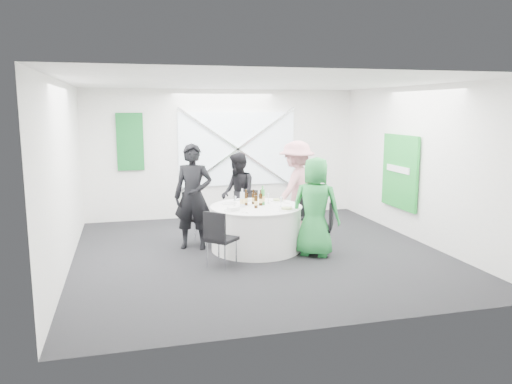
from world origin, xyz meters
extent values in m
plane|color=black|center=(0.00, 0.00, 0.00)|extent=(6.00, 6.00, 0.00)
plane|color=silver|center=(0.00, 0.00, 2.80)|extent=(6.00, 6.00, 0.00)
plane|color=white|center=(0.00, 3.00, 1.40)|extent=(6.00, 0.00, 6.00)
plane|color=white|center=(0.00, -3.00, 1.40)|extent=(6.00, 0.00, 6.00)
plane|color=white|center=(-3.00, 0.00, 1.40)|extent=(0.00, 6.00, 6.00)
plane|color=white|center=(3.00, 0.00, 1.40)|extent=(0.00, 6.00, 6.00)
cube|color=white|center=(0.30, 2.96, 1.50)|extent=(2.60, 0.03, 1.60)
cube|color=silver|center=(0.30, 2.92, 1.50)|extent=(2.63, 0.05, 1.84)
cube|color=silver|center=(0.30, 2.92, 1.50)|extent=(2.63, 0.05, 1.84)
cube|color=#146424|center=(-2.00, 2.95, 1.70)|extent=(0.55, 0.04, 1.20)
cube|color=green|center=(2.94, 0.60, 1.20)|extent=(0.05, 1.20, 1.40)
cylinder|color=silver|center=(0.00, 0.20, 0.37)|extent=(1.52, 1.52, 0.74)
cylinder|color=silver|center=(0.00, 0.20, 0.75)|extent=(1.56, 1.56, 0.02)
cube|color=black|center=(0.16, 1.28, 0.40)|extent=(0.42, 0.42, 0.04)
cube|color=black|center=(0.18, 1.46, 0.62)|extent=(0.36, 0.09, 0.40)
cylinder|color=silver|center=(0.33, 1.41, 0.19)|extent=(0.02, 0.02, 0.38)
cylinder|color=silver|center=(0.03, 1.45, 0.19)|extent=(0.02, 0.02, 0.38)
cylinder|color=silver|center=(0.28, 1.11, 0.19)|extent=(0.02, 0.02, 0.38)
cylinder|color=silver|center=(-0.01, 1.15, 0.19)|extent=(0.02, 0.02, 0.38)
cube|color=black|center=(-0.88, 0.77, 0.47)|extent=(0.61, 0.61, 0.05)
cube|color=black|center=(-1.06, 0.89, 0.73)|extent=(0.26, 0.37, 0.47)
cylinder|color=silver|center=(-0.94, 1.02, 0.22)|extent=(0.02, 0.02, 0.45)
cylinder|color=silver|center=(-1.13, 0.72, 0.22)|extent=(0.02, 0.02, 0.45)
cylinder|color=silver|center=(-0.64, 0.82, 0.22)|extent=(0.02, 0.02, 0.45)
cylinder|color=silver|center=(-0.83, 0.53, 0.22)|extent=(0.02, 0.02, 0.45)
cube|color=black|center=(0.83, 0.65, 0.40)|extent=(0.51, 0.51, 0.04)
cube|color=black|center=(0.99, 0.73, 0.63)|extent=(0.20, 0.33, 0.40)
cylinder|color=silver|center=(1.04, 0.59, 0.19)|extent=(0.02, 0.02, 0.39)
cylinder|color=silver|center=(0.89, 0.86, 0.19)|extent=(0.02, 0.02, 0.39)
cylinder|color=silver|center=(0.77, 0.44, 0.19)|extent=(0.02, 0.02, 0.39)
cylinder|color=silver|center=(0.62, 0.71, 0.19)|extent=(0.02, 0.02, 0.39)
cube|color=black|center=(0.95, -0.31, 0.44)|extent=(0.55, 0.55, 0.05)
cube|color=black|center=(1.12, -0.41, 0.68)|extent=(0.22, 0.36, 0.44)
cylinder|color=silver|center=(1.01, -0.54, 0.21)|extent=(0.02, 0.02, 0.42)
cylinder|color=silver|center=(1.17, -0.25, 0.21)|extent=(0.02, 0.02, 0.42)
cylinder|color=silver|center=(0.72, -0.38, 0.21)|extent=(0.02, 0.02, 0.42)
cylinder|color=silver|center=(0.88, -0.09, 0.21)|extent=(0.02, 0.02, 0.42)
cube|color=black|center=(-0.74, -0.57, 0.43)|extent=(0.57, 0.57, 0.05)
cube|color=black|center=(-0.88, -0.70, 0.67)|extent=(0.30, 0.29, 0.43)
cylinder|color=silver|center=(-0.97, -0.57, 0.20)|extent=(0.02, 0.02, 0.41)
cylinder|color=silver|center=(-0.74, -0.80, 0.20)|extent=(0.02, 0.02, 0.41)
cylinder|color=silver|center=(-0.75, -0.34, 0.20)|extent=(0.02, 0.02, 0.41)
cylinder|color=silver|center=(-0.51, -0.56, 0.20)|extent=(0.02, 0.02, 0.41)
imported|color=black|center=(-1.02, 0.56, 0.90)|extent=(0.77, 0.63, 1.81)
imported|color=black|center=(-0.05, 1.39, 0.78)|extent=(0.45, 0.78, 1.56)
imported|color=#D0878D|center=(0.99, 0.95, 0.90)|extent=(1.25, 1.13, 1.80)
imported|color=#268C3E|center=(0.84, -0.38, 0.81)|extent=(0.95, 0.88, 1.63)
cylinder|color=white|center=(-0.07, 0.72, 0.77)|extent=(0.26, 0.26, 0.01)
cylinder|color=white|center=(-0.40, 0.51, 0.77)|extent=(0.26, 0.26, 0.01)
cylinder|color=white|center=(0.49, 0.52, 0.77)|extent=(0.27, 0.27, 0.01)
cylinder|color=#7C9B53|center=(0.49, 0.52, 0.79)|extent=(0.18, 0.18, 0.02)
cylinder|color=white|center=(0.40, -0.25, 0.77)|extent=(0.28, 0.28, 0.01)
cylinder|color=#7C9B53|center=(0.40, -0.25, 0.79)|extent=(0.18, 0.18, 0.02)
cylinder|color=white|center=(-0.48, -0.10, 0.77)|extent=(0.25, 0.25, 0.01)
cube|color=silver|center=(-0.46, -0.11, 0.80)|extent=(0.21, 0.17, 0.05)
cylinder|color=#391F0A|center=(-0.15, 0.30, 0.87)|extent=(0.06, 0.06, 0.22)
cylinder|color=#391F0A|center=(-0.15, 0.30, 1.01)|extent=(0.02, 0.02, 0.06)
cylinder|color=#EDCD7D|center=(-0.15, 0.30, 0.85)|extent=(0.06, 0.06, 0.08)
cylinder|color=#391F0A|center=(0.00, 0.37, 0.86)|extent=(0.06, 0.06, 0.20)
cylinder|color=#391F0A|center=(0.00, 0.37, 0.99)|extent=(0.02, 0.02, 0.06)
cylinder|color=#EDCD7D|center=(0.00, 0.37, 0.84)|extent=(0.06, 0.06, 0.07)
cylinder|color=#391F0A|center=(0.09, 0.22, 0.86)|extent=(0.06, 0.06, 0.21)
cylinder|color=#391F0A|center=(0.09, 0.22, 1.00)|extent=(0.02, 0.02, 0.06)
cylinder|color=#EDCD7D|center=(0.09, 0.22, 0.84)|extent=(0.06, 0.06, 0.07)
cylinder|color=#391F0A|center=(-0.05, 0.03, 0.86)|extent=(0.06, 0.06, 0.21)
cylinder|color=#391F0A|center=(-0.05, 0.03, 1.00)|extent=(0.02, 0.02, 0.06)
cylinder|color=#EDCD7D|center=(-0.05, 0.03, 0.84)|extent=(0.06, 0.06, 0.07)
cylinder|color=green|center=(0.14, 0.27, 0.89)|extent=(0.08, 0.08, 0.27)
cylinder|color=green|center=(0.14, 0.27, 1.06)|extent=(0.03, 0.03, 0.06)
cylinder|color=#EDCD7D|center=(0.14, 0.27, 0.87)|extent=(0.08, 0.08, 0.09)
cylinder|color=silver|center=(-0.24, 0.17, 0.89)|extent=(0.08, 0.08, 0.25)
cylinder|color=silver|center=(-0.24, 0.17, 1.04)|extent=(0.03, 0.03, 0.06)
cylinder|color=#EDCD7D|center=(-0.24, 0.17, 0.86)|extent=(0.08, 0.08, 0.09)
cylinder|color=white|center=(0.27, 0.40, 0.76)|extent=(0.06, 0.06, 0.00)
cylinder|color=white|center=(0.27, 0.40, 0.81)|extent=(0.01, 0.01, 0.10)
cone|color=white|center=(0.27, 0.40, 0.89)|extent=(0.07, 0.07, 0.08)
cylinder|color=white|center=(0.38, 0.02, 0.76)|extent=(0.06, 0.06, 0.00)
cylinder|color=white|center=(0.38, 0.02, 0.81)|extent=(0.01, 0.01, 0.10)
cone|color=white|center=(0.38, 0.02, 0.89)|extent=(0.07, 0.07, 0.08)
cylinder|color=white|center=(-0.35, 0.28, 0.76)|extent=(0.06, 0.06, 0.00)
cylinder|color=white|center=(-0.35, 0.28, 0.81)|extent=(0.01, 0.01, 0.10)
cone|color=white|center=(-0.35, 0.28, 0.89)|extent=(0.07, 0.07, 0.08)
cylinder|color=white|center=(0.17, 0.57, 0.76)|extent=(0.06, 0.06, 0.00)
cylinder|color=white|center=(0.17, 0.57, 0.81)|extent=(0.01, 0.01, 0.10)
cone|color=white|center=(0.17, 0.57, 0.89)|extent=(0.07, 0.07, 0.08)
cube|color=silver|center=(0.57, 0.28, 0.76)|extent=(0.08, 0.14, 0.01)
cube|color=silver|center=(0.35, 0.65, 0.76)|extent=(0.10, 0.13, 0.01)
cube|color=silver|center=(-0.52, -0.06, 0.76)|extent=(0.11, 0.12, 0.01)
cube|color=silver|center=(-0.30, -0.29, 0.76)|extent=(0.11, 0.12, 0.01)
cube|color=silver|center=(0.27, -0.31, 0.76)|extent=(0.12, 0.12, 0.01)
cube|color=silver|center=(0.52, -0.05, 0.76)|extent=(0.11, 0.12, 0.01)
cube|color=silver|center=(0.13, 0.76, 0.76)|extent=(0.15, 0.03, 0.01)
cube|color=silver|center=(-0.21, 0.74, 0.76)|extent=(0.15, 0.03, 0.01)
camera|label=1|loc=(-2.11, -7.82, 2.41)|focal=35.00mm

